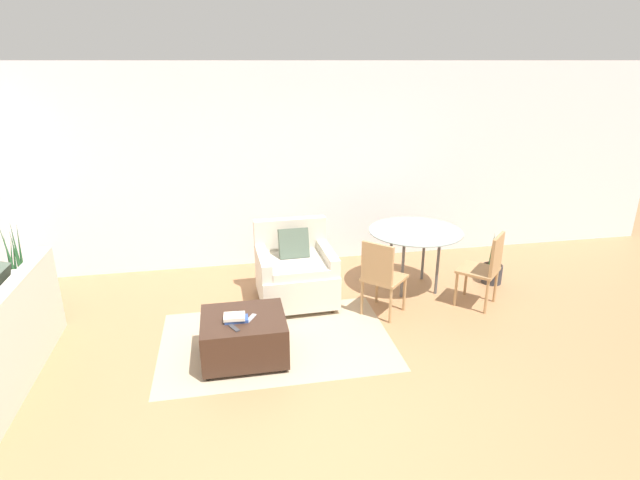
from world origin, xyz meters
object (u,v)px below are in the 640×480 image
armchair (295,272)px  dining_chair_near_right (486,265)px  dining_table (415,237)px  ottoman (244,336)px  tv_remote_secondary (251,318)px  tv_remote_primary (234,328)px  potted_plant (21,294)px  book_stack (235,318)px  potted_plant_small (493,269)px  dining_chair_near_left (381,274)px

armchair → dining_chair_near_right: bearing=-14.7°
dining_table → ottoman: bearing=-150.9°
tv_remote_secondary → tv_remote_primary: bearing=-136.6°
ottoman → dining_table: bearing=29.1°
tv_remote_primary → tv_remote_secondary: bearing=43.4°
potted_plant → dining_chair_near_right: size_ratio=1.26×
ottoman → tv_remote_primary: tv_remote_primary is taller
tv_remote_primary → dining_chair_near_right: dining_chair_near_right is taller
armchair → dining_table: (1.52, 0.07, 0.32)m
armchair → dining_chair_near_right: armchair is taller
book_stack → potted_plant_small: 3.57m
dining_table → potted_plant_small: (1.08, -0.06, -0.50)m
book_stack → dining_table: dining_table is taller
dining_table → potted_plant_small: size_ratio=1.63×
armchair → potted_plant_small: bearing=0.3°
dining_table → armchair: bearing=-177.4°
potted_plant → dining_chair_near_left: (3.99, -0.79, 0.26)m
book_stack → dining_chair_near_right: (2.89, 0.64, 0.04)m
ottoman → book_stack: book_stack is taller
dining_table → dining_chair_near_left: (-0.64, -0.64, -0.17)m
tv_remote_secondary → dining_table: bearing=30.7°
dining_chair_near_left → ottoman: bearing=-159.4°
tv_remote_primary → dining_chair_near_left: 1.82m
potted_plant → potted_plant_small: potted_plant is taller
tv_remote_primary → potted_plant_small: potted_plant_small is taller
ottoman → dining_table: size_ratio=0.69×
dining_chair_near_left → dining_chair_near_right: (1.27, 0.00, 0.00)m
dining_table → dining_chair_near_left: 0.92m
tv_remote_secondary → potted_plant_small: size_ratio=0.23×
potted_plant_small → dining_chair_near_right: bearing=-127.5°
ottoman → potted_plant_small: bearing=19.6°
dining_table → tv_remote_secondary: bearing=-149.3°
book_stack → potted_plant: (-2.36, 1.43, -0.22)m
potted_plant_small → dining_table: bearing=177.0°
armchair → book_stack: (-0.74, -1.20, 0.11)m
potted_plant_small → ottoman: bearing=-160.4°
ottoman → potted_plant: (-2.43, 1.37, 0.02)m
book_stack → potted_plant: potted_plant is taller
potted_plant → potted_plant_small: size_ratio=1.60×
dining_chair_near_right → potted_plant_small: bearing=52.5°
tv_remote_secondary → potted_plant: (-2.51, 1.41, -0.19)m
tv_remote_secondary → potted_plant: size_ratio=0.14×
armchair → tv_remote_secondary: armchair is taller
dining_table → potted_plant_small: 1.19m
tv_remote_secondary → potted_plant_small: 3.42m
potted_plant_small → potted_plant: bearing=177.9°
book_stack → dining_chair_near_right: size_ratio=0.26×
dining_chair_near_left → book_stack: bearing=-158.6°
dining_table → dining_chair_near_right: (0.64, -0.64, -0.17)m
armchair → ottoman: armchair is taller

